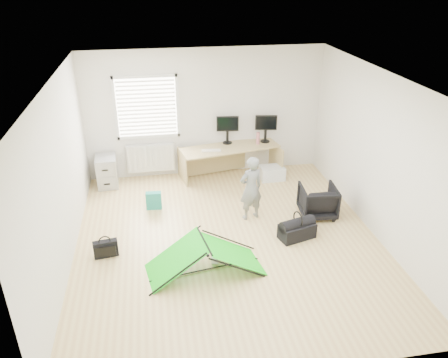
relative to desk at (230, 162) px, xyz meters
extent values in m
plane|color=tan|center=(-0.46, -2.37, -0.35)|extent=(5.50, 5.50, 0.00)
cube|color=silver|center=(-0.46, 0.38, 1.00)|extent=(5.00, 0.02, 2.70)
cube|color=silver|center=(-1.66, 0.34, 1.20)|extent=(1.20, 0.06, 1.20)
cube|color=silver|center=(-1.66, 0.30, 0.10)|extent=(1.00, 0.12, 0.60)
cube|color=tan|center=(0.00, 0.00, 0.00)|extent=(2.16, 1.04, 0.71)
cube|color=#A1A4A6|center=(-2.58, 0.06, -0.03)|extent=(0.44, 0.57, 0.64)
cube|color=black|center=(-0.02, 0.23, 0.58)|extent=(0.47, 0.15, 0.44)
cube|color=black|center=(0.80, 0.17, 0.57)|extent=(0.47, 0.18, 0.44)
cube|color=beige|center=(-0.42, -0.15, 0.36)|extent=(0.41, 0.18, 0.02)
cylinder|color=#B9676E|center=(0.62, 0.07, 0.48)|extent=(0.09, 0.09, 0.26)
imported|color=black|center=(1.29, -1.84, -0.06)|extent=(0.68, 0.70, 0.59)
imported|color=slate|center=(0.06, -1.72, 0.25)|extent=(0.50, 0.40, 1.20)
cube|color=silver|center=(0.87, -0.24, -0.21)|extent=(0.52, 0.37, 0.29)
cube|color=#1D8474|center=(-1.66, -1.10, -0.18)|extent=(0.29, 0.14, 0.34)
cube|color=black|center=(-2.44, -2.49, -0.21)|extent=(0.39, 0.17, 0.28)
cube|color=silver|center=(-0.77, -2.94, -0.30)|extent=(0.12, 0.12, 0.10)
cube|color=black|center=(0.69, -2.50, -0.22)|extent=(0.66, 0.46, 0.26)
camera|label=1|loc=(-1.56, -8.39, 3.82)|focal=35.00mm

